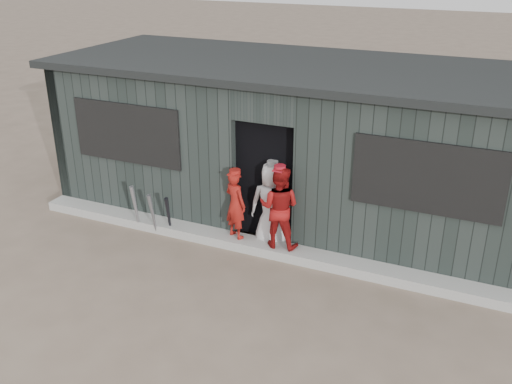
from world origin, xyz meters
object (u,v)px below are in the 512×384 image
at_px(bat_right, 169,215).
at_px(player_red_left, 235,204).
at_px(player_red_right, 279,207).
at_px(player_grey_back, 272,205).
at_px(bat_left, 136,208).
at_px(bat_mid, 153,215).
at_px(dugout, 296,141).

xyz_separation_m(bat_right, player_red_left, (1.14, 0.15, 0.34)).
xyz_separation_m(player_red_right, player_grey_back, (-0.21, 0.23, -0.09)).
bearing_deg(bat_left, bat_right, 7.95).
bearing_deg(bat_right, player_grey_back, 13.31).
bearing_deg(player_grey_back, bat_mid, -0.67).
bearing_deg(bat_left, bat_mid, -3.42).
xyz_separation_m(player_red_left, player_grey_back, (0.51, 0.24, -0.01)).
bearing_deg(bat_mid, bat_left, 176.58).
height_order(bat_left, player_red_right, player_red_right).
relative_size(bat_left, player_red_right, 0.64).
xyz_separation_m(bat_mid, player_red_left, (1.37, 0.26, 0.33)).
distance_m(bat_right, dugout, 2.53).
bearing_deg(player_red_right, player_red_left, -4.45).
distance_m(bat_left, dugout, 2.94).
height_order(player_red_left, player_red_right, player_red_right).
bearing_deg(dugout, player_grey_back, -84.28).
height_order(bat_left, player_red_left, player_red_left).
bearing_deg(bat_right, bat_mid, -156.57).
height_order(bat_right, player_red_left, player_red_left).
bearing_deg(bat_left, dugout, 42.12).
relative_size(bat_mid, bat_right, 1.02).
bearing_deg(bat_left, player_grey_back, 11.94).
xyz_separation_m(bat_right, player_grey_back, (1.65, 0.39, 0.34)).
bearing_deg(player_red_right, bat_right, -0.09).
bearing_deg(bat_right, player_red_left, 7.76).
bearing_deg(player_red_left, dugout, -78.78).
bearing_deg(player_red_left, bat_mid, 34.50).
distance_m(player_red_right, player_grey_back, 0.32).
bearing_deg(player_red_right, bat_mid, 2.09).
distance_m(bat_left, player_grey_back, 2.29).
xyz_separation_m(player_red_left, player_red_right, (0.72, 0.01, 0.09)).
height_order(bat_mid, bat_right, bat_mid).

